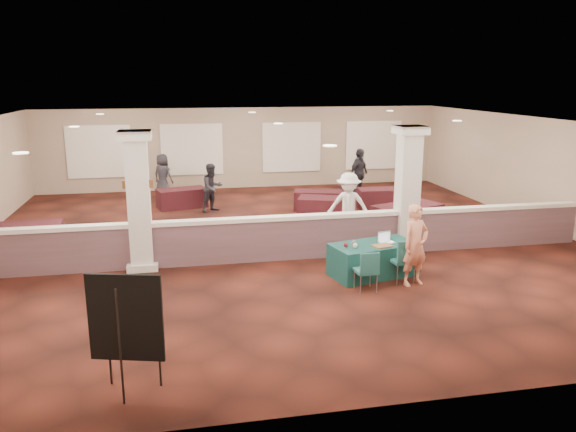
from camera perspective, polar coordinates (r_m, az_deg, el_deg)
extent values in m
plane|color=#491B12|center=(15.24, -0.95, -2.65)|extent=(16.00, 16.00, 0.00)
cube|color=gray|center=(22.70, -4.64, 6.89)|extent=(16.00, 0.04, 3.20)
cube|color=gray|center=(7.41, 10.31, -7.94)|extent=(16.00, 0.04, 3.20)
cube|color=gray|center=(18.08, 24.89, 3.88)|extent=(0.04, 16.00, 3.20)
cube|color=white|center=(14.66, -1.01, 9.44)|extent=(16.00, 16.00, 0.02)
cube|color=brown|center=(13.69, 0.17, -2.39)|extent=(15.60, 0.20, 1.00)
cube|color=silver|center=(13.54, 0.17, -0.15)|extent=(15.60, 0.28, 0.10)
cube|color=silver|center=(13.19, -14.90, 1.45)|extent=(0.50, 0.50, 3.20)
cube|color=silver|center=(13.59, -14.51, -4.82)|extent=(0.70, 0.70, 0.16)
cube|color=silver|center=(12.97, -15.31, 7.94)|extent=(0.72, 0.72, 0.20)
cube|color=silver|center=(14.31, 12.04, 2.56)|extent=(0.50, 0.50, 3.20)
cube|color=silver|center=(14.68, 11.74, -3.27)|extent=(0.70, 0.70, 0.16)
cube|color=silver|center=(14.10, 12.35, 8.54)|extent=(0.72, 0.72, 0.20)
cylinder|color=brown|center=(13.14, -16.23, 3.10)|extent=(0.12, 0.12, 0.18)
cylinder|color=white|center=(13.14, -16.23, 3.10)|extent=(0.09, 0.09, 0.10)
cylinder|color=brown|center=(13.10, -13.79, 3.22)|extent=(0.12, 0.12, 0.18)
cylinder|color=white|center=(13.10, -13.79, 3.22)|extent=(0.09, 0.09, 0.10)
cube|color=#0E332C|center=(12.77, 8.68, -4.38)|extent=(2.07, 1.36, 0.73)
cube|color=#1D5156|center=(12.46, 11.51, -4.44)|extent=(0.52, 0.52, 0.06)
cube|color=#1D5156|center=(12.19, 12.04, -3.56)|extent=(0.47, 0.09, 0.47)
cylinder|color=gray|center=(12.28, 11.04, -5.93)|extent=(0.03, 0.03, 0.44)
cylinder|color=gray|center=(12.46, 12.70, -5.73)|extent=(0.03, 0.03, 0.44)
cylinder|color=gray|center=(12.62, 10.22, -5.35)|extent=(0.03, 0.03, 0.44)
cylinder|color=gray|center=(12.80, 11.85, -5.16)|extent=(0.03, 0.03, 0.44)
cube|color=#1D5156|center=(11.82, 7.91, -5.54)|extent=(0.46, 0.46, 0.06)
cube|color=#1D5156|center=(11.57, 8.32, -4.75)|extent=(0.42, 0.07, 0.42)
cylinder|color=gray|center=(11.68, 7.38, -6.96)|extent=(0.02, 0.02, 0.40)
cylinder|color=gray|center=(11.81, 9.02, -6.78)|extent=(0.02, 0.02, 0.40)
cylinder|color=gray|center=(11.99, 6.75, -6.37)|extent=(0.02, 0.02, 0.40)
cylinder|color=gray|center=(12.12, 8.35, -6.21)|extent=(0.02, 0.02, 0.40)
cube|color=black|center=(8.07, -16.20, -9.90)|extent=(1.02, 0.33, 1.25)
cylinder|color=black|center=(8.52, -17.87, -11.03)|extent=(0.04, 0.04, 1.67)
cylinder|color=black|center=(8.28, -13.08, -11.44)|extent=(0.04, 0.04, 1.67)
cylinder|color=black|center=(7.98, -16.70, -12.69)|extent=(0.04, 0.04, 1.67)
imported|color=#EF8B68|center=(12.20, 12.80, -2.91)|extent=(0.73, 0.59, 1.76)
cube|color=black|center=(15.69, -25.25, -2.09)|extent=(1.92, 1.05, 0.75)
cube|color=black|center=(17.51, 4.01, 0.71)|extent=(1.98, 1.48, 0.72)
cube|color=black|center=(16.50, 11.99, -0.24)|extent=(2.19, 1.60, 0.80)
cube|color=black|center=(19.56, -10.73, 1.79)|extent=(1.77, 1.20, 0.66)
cube|color=black|center=(18.95, 3.06, 1.62)|extent=(1.74, 1.20, 0.64)
cube|color=black|center=(19.50, 9.43, 1.80)|extent=(1.67, 0.94, 0.65)
imported|color=black|center=(18.75, -7.70, 2.87)|extent=(0.88, 0.77, 1.60)
imported|color=silver|center=(15.47, 6.16, 1.03)|extent=(1.29, 0.96, 1.83)
imported|color=black|center=(20.62, 7.22, 4.25)|extent=(1.17, 1.10, 1.86)
imported|color=black|center=(21.55, -12.60, 4.07)|extent=(0.88, 0.81, 1.59)
cube|color=silver|center=(12.78, 10.00, -2.66)|extent=(0.37, 0.30, 0.02)
cube|color=silver|center=(12.84, 9.73, -2.02)|extent=(0.32, 0.09, 0.22)
cube|color=silver|center=(12.84, 9.75, -2.09)|extent=(0.29, 0.07, 0.19)
cube|color=#C06B1E|center=(12.48, 9.57, -3.01)|extent=(0.46, 0.38, 0.03)
sphere|color=beige|center=(12.28, 6.85, -3.00)|extent=(0.11, 0.11, 0.11)
sphere|color=maroon|center=(12.33, 5.89, -2.93)|extent=(0.10, 0.10, 0.10)
sphere|color=#555459|center=(12.51, 6.72, -2.70)|extent=(0.10, 0.10, 0.10)
cube|color=red|center=(12.80, 11.88, -2.74)|extent=(0.12, 0.06, 0.01)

